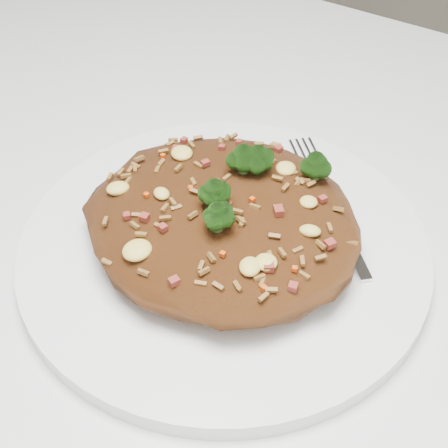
{
  "coord_description": "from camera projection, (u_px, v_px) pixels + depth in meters",
  "views": [
    {
      "loc": [
        0.21,
        -0.28,
        1.08
      ],
      "look_at": [
        0.03,
        -0.02,
        0.78
      ],
      "focal_mm": 50.0,
      "sensor_mm": 36.0,
      "label": 1
    }
  ],
  "objects": [
    {
      "name": "plate",
      "position": [
        224.0,
        246.0,
        0.45
      ],
      "size": [
        0.29,
        0.29,
        0.01
      ],
      "primitive_type": "cylinder",
      "color": "white",
      "rests_on": "dining_table"
    },
    {
      "name": "fried_rice",
      "position": [
        225.0,
        211.0,
        0.43
      ],
      "size": [
        0.2,
        0.18,
        0.06
      ],
      "color": "brown",
      "rests_on": "plate"
    },
    {
      "name": "fork",
      "position": [
        332.0,
        208.0,
        0.47
      ],
      "size": [
        0.13,
        0.13,
        0.0
      ],
      "rotation": [
        0.0,
        0.0,
        -0.79
      ],
      "color": "silver",
      "rests_on": "plate"
    },
    {
      "name": "dining_table",
      "position": [
        206.0,
        295.0,
        0.55
      ],
      "size": [
        1.2,
        0.8,
        0.75
      ],
      "color": "silver",
      "rests_on": "ground"
    }
  ]
}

